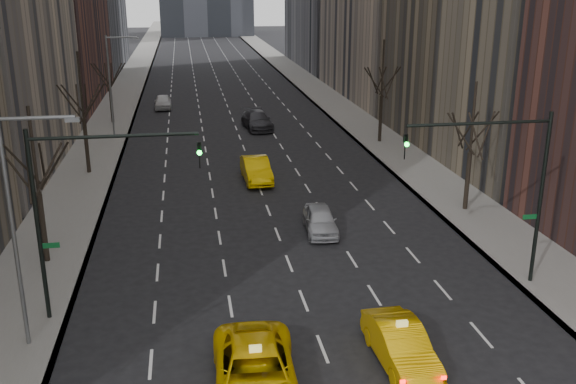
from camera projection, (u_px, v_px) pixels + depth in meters
name	position (u px, v px, depth m)	size (l,w,h in m)	color
sidewalk_left	(125.00, 94.00, 80.98)	(4.50, 320.00, 0.15)	slate
sidewalk_right	(315.00, 89.00, 84.70)	(4.50, 320.00, 0.15)	slate
tree_lw_b	(39.00, 193.00, 31.10)	(3.36, 3.50, 7.82)	black
tree_lw_c	(84.00, 120.00, 46.01)	(3.36, 3.50, 8.74)	black
tree_lw_d	(110.00, 88.00, 63.05)	(3.36, 3.50, 7.36)	black
tree_rw_b	(470.00, 152.00, 38.49)	(3.36, 3.50, 7.82)	black
tree_rw_c	(381.00, 97.00, 55.28)	(3.36, 3.50, 8.74)	black
traffic_mast_left	(79.00, 194.00, 25.35)	(6.69, 0.39, 8.00)	black
traffic_mast_right	(508.00, 173.00, 28.12)	(6.69, 0.39, 8.00)	black
streetlight_near	(20.00, 210.00, 23.18)	(2.83, 0.22, 9.00)	slate
streetlight_far	(113.00, 77.00, 56.01)	(2.83, 0.22, 9.00)	slate
taxi_suv	(256.00, 374.00, 21.64)	(2.85, 6.17, 1.72)	#E5B504
taxi_sedan	(401.00, 345.00, 23.52)	(1.64, 4.70, 1.55)	#E1A404
silver_sedan_ahead	(320.00, 220.00, 36.04)	(1.72, 4.27, 1.45)	#A5A7AD
far_taxi	(256.00, 170.00, 45.35)	(1.77, 5.08, 1.67)	#FFC705
far_suv_grey	(257.00, 120.00, 61.65)	(2.35, 5.78, 1.68)	#302F35
far_car_white	(163.00, 102.00, 71.47)	(1.80, 4.48, 1.53)	silver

